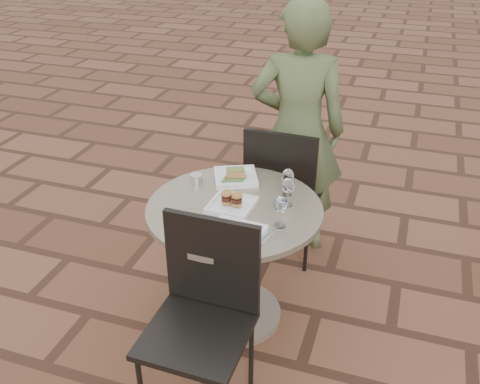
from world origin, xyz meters
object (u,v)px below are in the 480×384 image
(plate_salmon, at_px, (236,176))
(plate_sliders, at_px, (232,203))
(chair_far, at_px, (283,184))
(chair_near, at_px, (204,303))
(plate_tuna, at_px, (235,236))
(cafe_table, at_px, (235,246))
(diner, at_px, (298,132))

(plate_salmon, bearing_deg, plate_sliders, -74.83)
(chair_far, distance_m, plate_salmon, 0.45)
(chair_near, bearing_deg, plate_tuna, 80.34)
(cafe_table, bearing_deg, plate_sliders, -136.14)
(plate_tuna, bearing_deg, chair_far, 89.54)
(cafe_table, bearing_deg, chair_near, -85.38)
(plate_sliders, distance_m, plate_tuna, 0.28)
(chair_far, bearing_deg, plate_salmon, 63.11)
(plate_salmon, bearing_deg, plate_tuna, -71.47)
(chair_far, relative_size, chair_near, 1.00)
(chair_near, height_order, diner, diner)
(cafe_table, height_order, plate_sliders, plate_sliders)
(cafe_table, height_order, plate_tuna, plate_tuna)
(chair_far, height_order, plate_tuna, chair_far)
(chair_far, height_order, diner, diner)
(cafe_table, distance_m, chair_near, 0.54)
(cafe_table, height_order, chair_near, chair_near)
(cafe_table, height_order, plate_salmon, plate_salmon)
(chair_far, distance_m, diner, 0.34)
(diner, distance_m, plate_salmon, 0.60)
(chair_far, xyz_separation_m, chair_near, (-0.06, -1.17, 0.00))
(chair_near, bearing_deg, chair_far, 88.08)
(diner, relative_size, plate_sliders, 7.24)
(diner, distance_m, plate_sliders, 0.86)
(cafe_table, distance_m, plate_tuna, 0.39)
(cafe_table, xyz_separation_m, diner, (0.13, 0.84, 0.33))
(chair_far, bearing_deg, diner, -96.32)
(chair_far, bearing_deg, chair_near, 88.55)
(plate_sliders, bearing_deg, chair_far, 80.11)
(plate_tuna, bearing_deg, diner, 88.18)
(diner, bearing_deg, chair_near, 74.13)
(cafe_table, xyz_separation_m, plate_tuna, (0.09, -0.27, 0.26))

